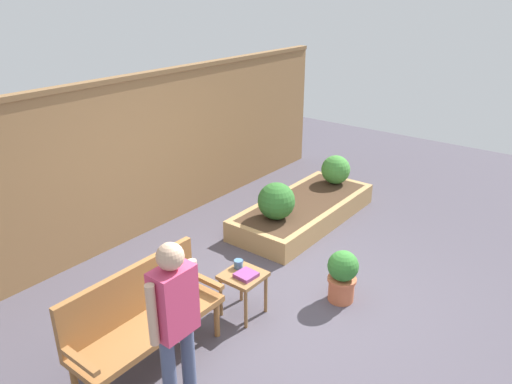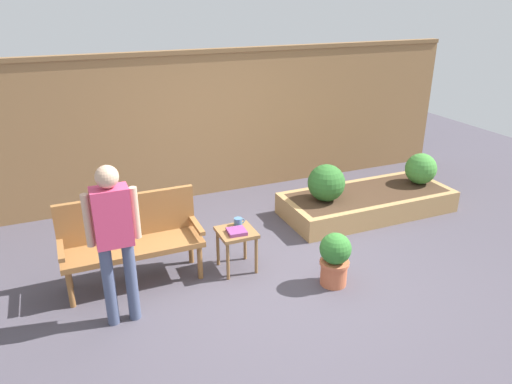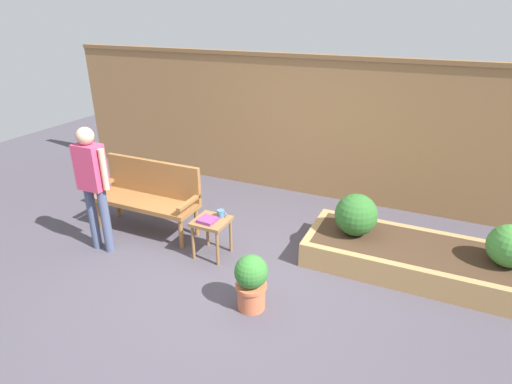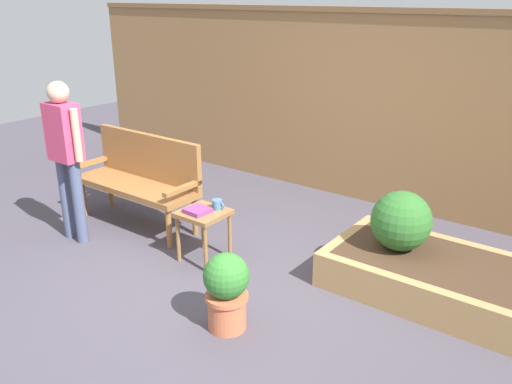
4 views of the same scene
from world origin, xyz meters
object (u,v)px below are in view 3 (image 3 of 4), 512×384
(cup_on_table, at_px, (221,213))
(book_on_table, at_px, (208,220))
(side_table, at_px, (212,226))
(potted_boxwood, at_px, (251,281))
(shrub_near_bench, at_px, (356,215))
(person_by_bench, at_px, (93,180))
(garden_bench, at_px, (149,191))
(shrub_far_corner, at_px, (510,246))

(cup_on_table, bearing_deg, book_on_table, -116.40)
(side_table, xyz_separation_m, book_on_table, (-0.02, -0.05, 0.10))
(side_table, height_order, potted_boxwood, potted_boxwood)
(book_on_table, relative_size, potted_boxwood, 0.33)
(book_on_table, relative_size, shrub_near_bench, 0.39)
(potted_boxwood, height_order, person_by_bench, person_by_bench)
(cup_on_table, height_order, book_on_table, cup_on_table)
(garden_bench, relative_size, shrub_far_corner, 3.21)
(shrub_near_bench, xyz_separation_m, shrub_far_corner, (1.58, -0.00, -0.02))
(garden_bench, xyz_separation_m, shrub_near_bench, (2.64, 0.44, 0.00))
(shrub_near_bench, relative_size, person_by_bench, 0.32)
(cup_on_table, bearing_deg, garden_bench, 173.17)
(book_on_table, relative_size, person_by_bench, 0.13)
(side_table, distance_m, shrub_near_bench, 1.71)
(cup_on_table, height_order, shrub_far_corner, shrub_far_corner)
(garden_bench, bearing_deg, shrub_far_corner, 6.01)
(side_table, bearing_deg, shrub_far_corner, 12.60)
(potted_boxwood, height_order, shrub_far_corner, shrub_far_corner)
(cup_on_table, xyz_separation_m, shrub_far_corner, (3.06, 0.58, 0.00))
(cup_on_table, xyz_separation_m, book_on_table, (-0.08, -0.17, -0.02))
(book_on_table, bearing_deg, person_by_bench, -159.62)
(person_by_bench, bearing_deg, shrub_near_bench, 21.72)
(shrub_near_bench, relative_size, shrub_far_corner, 1.11)
(person_by_bench, bearing_deg, side_table, 18.53)
(garden_bench, relative_size, potted_boxwood, 2.43)
(shrub_near_bench, bearing_deg, shrub_far_corner, -0.00)
(side_table, distance_m, potted_boxwood, 1.09)
(person_by_bench, bearing_deg, shrub_far_corner, 14.39)
(side_table, distance_m, shrub_far_corner, 3.21)
(cup_on_table, bearing_deg, person_by_bench, -158.05)
(garden_bench, bearing_deg, potted_boxwood, -25.96)
(side_table, height_order, cup_on_table, cup_on_table)
(garden_bench, distance_m, person_by_bench, 0.83)
(potted_boxwood, bearing_deg, side_table, 140.77)
(garden_bench, bearing_deg, person_by_bench, -107.59)
(shrub_near_bench, bearing_deg, side_table, -155.67)
(side_table, relative_size, shrub_far_corner, 1.07)
(side_table, relative_size, shrub_near_bench, 0.96)
(cup_on_table, xyz_separation_m, person_by_bench, (-1.38, -0.56, 0.41))
(cup_on_table, height_order, person_by_bench, person_by_bench)
(potted_boxwood, distance_m, shrub_far_corner, 2.69)
(book_on_table, bearing_deg, cup_on_table, 67.36)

